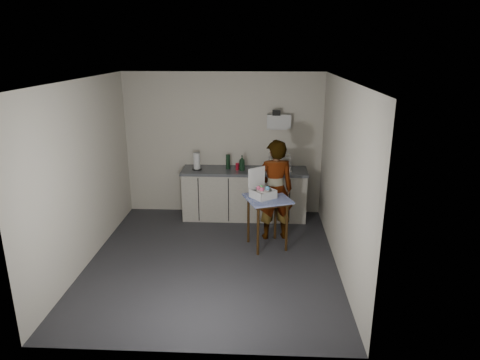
{
  "coord_description": "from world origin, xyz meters",
  "views": [
    {
      "loc": [
        0.68,
        -5.64,
        3.02
      ],
      "look_at": [
        0.38,
        0.45,
        1.11
      ],
      "focal_mm": 32.0,
      "sensor_mm": 36.0,
      "label": 1
    }
  ],
  "objects_px": {
    "side_table": "(268,204)",
    "soap_bottle": "(242,163)",
    "soda_can": "(237,166)",
    "kitchen_counter": "(244,195)",
    "standing_man": "(275,190)",
    "bakery_box": "(262,191)",
    "dish_rack": "(279,167)",
    "paper_towel": "(197,162)",
    "dark_bottle": "(228,162)"
  },
  "relations": [
    {
      "from": "kitchen_counter",
      "to": "dark_bottle",
      "type": "height_order",
      "value": "dark_bottle"
    },
    {
      "from": "kitchen_counter",
      "to": "side_table",
      "type": "distance_m",
      "value": 1.29
    },
    {
      "from": "dark_bottle",
      "to": "paper_towel",
      "type": "height_order",
      "value": "paper_towel"
    },
    {
      "from": "kitchen_counter",
      "to": "standing_man",
      "type": "height_order",
      "value": "standing_man"
    },
    {
      "from": "soap_bottle",
      "to": "dish_rack",
      "type": "distance_m",
      "value": 0.66
    },
    {
      "from": "dark_bottle",
      "to": "bakery_box",
      "type": "bearing_deg",
      "value": -63.21
    },
    {
      "from": "kitchen_counter",
      "to": "bakery_box",
      "type": "relative_size",
      "value": 5.02
    },
    {
      "from": "kitchen_counter",
      "to": "dish_rack",
      "type": "xyz_separation_m",
      "value": [
        0.61,
        -0.02,
        0.55
      ]
    },
    {
      "from": "standing_man",
      "to": "bakery_box",
      "type": "height_order",
      "value": "standing_man"
    },
    {
      "from": "standing_man",
      "to": "soda_can",
      "type": "height_order",
      "value": "standing_man"
    },
    {
      "from": "kitchen_counter",
      "to": "side_table",
      "type": "height_order",
      "value": "kitchen_counter"
    },
    {
      "from": "soap_bottle",
      "to": "dish_rack",
      "type": "xyz_separation_m",
      "value": [
        0.66,
        0.04,
        -0.07
      ]
    },
    {
      "from": "standing_man",
      "to": "side_table",
      "type": "bearing_deg",
      "value": 59.93
    },
    {
      "from": "dark_bottle",
      "to": "dish_rack",
      "type": "height_order",
      "value": "dish_rack"
    },
    {
      "from": "side_table",
      "to": "paper_towel",
      "type": "bearing_deg",
      "value": 117.14
    },
    {
      "from": "soap_bottle",
      "to": "standing_man",
      "type": "bearing_deg",
      "value": -55.17
    },
    {
      "from": "soap_bottle",
      "to": "soda_can",
      "type": "bearing_deg",
      "value": 153.35
    },
    {
      "from": "standing_man",
      "to": "kitchen_counter",
      "type": "bearing_deg",
      "value": -69.61
    },
    {
      "from": "kitchen_counter",
      "to": "soap_bottle",
      "type": "xyz_separation_m",
      "value": [
        -0.04,
        -0.06,
        0.62
      ]
    },
    {
      "from": "soap_bottle",
      "to": "paper_towel",
      "type": "relative_size",
      "value": 0.9
    },
    {
      "from": "soap_bottle",
      "to": "bakery_box",
      "type": "relative_size",
      "value": 0.62
    },
    {
      "from": "dark_bottle",
      "to": "side_table",
      "type": "bearing_deg",
      "value": -60.59
    },
    {
      "from": "standing_man",
      "to": "soap_bottle",
      "type": "height_order",
      "value": "standing_man"
    },
    {
      "from": "standing_man",
      "to": "dish_rack",
      "type": "xyz_separation_m",
      "value": [
        0.1,
        0.84,
        0.15
      ]
    },
    {
      "from": "dark_bottle",
      "to": "bakery_box",
      "type": "relative_size",
      "value": 0.59
    },
    {
      "from": "dark_bottle",
      "to": "paper_towel",
      "type": "bearing_deg",
      "value": -171.99
    },
    {
      "from": "side_table",
      "to": "soda_can",
      "type": "bearing_deg",
      "value": 94.08
    },
    {
      "from": "side_table",
      "to": "standing_man",
      "type": "distance_m",
      "value": 0.37
    },
    {
      "from": "paper_towel",
      "to": "dish_rack",
      "type": "height_order",
      "value": "paper_towel"
    },
    {
      "from": "soda_can",
      "to": "kitchen_counter",
      "type": "bearing_deg",
      "value": 6.97
    },
    {
      "from": "side_table",
      "to": "soap_bottle",
      "type": "relative_size",
      "value": 2.95
    },
    {
      "from": "side_table",
      "to": "dish_rack",
      "type": "relative_size",
      "value": 1.95
    },
    {
      "from": "soda_can",
      "to": "dark_bottle",
      "type": "xyz_separation_m",
      "value": [
        -0.17,
        0.06,
        0.07
      ]
    },
    {
      "from": "dark_bottle",
      "to": "paper_towel",
      "type": "relative_size",
      "value": 0.86
    },
    {
      "from": "side_table",
      "to": "soda_can",
      "type": "distance_m",
      "value": 1.32
    },
    {
      "from": "soap_bottle",
      "to": "dish_rack",
      "type": "height_order",
      "value": "dish_rack"
    },
    {
      "from": "soda_can",
      "to": "bakery_box",
      "type": "xyz_separation_m",
      "value": [
        0.44,
        -1.15,
        -0.06
      ]
    },
    {
      "from": "side_table",
      "to": "soap_bottle",
      "type": "xyz_separation_m",
      "value": [
        -0.44,
        1.14,
        0.34
      ]
    },
    {
      "from": "kitchen_counter",
      "to": "paper_towel",
      "type": "bearing_deg",
      "value": -177.69
    },
    {
      "from": "side_table",
      "to": "soap_bottle",
      "type": "height_order",
      "value": "soap_bottle"
    },
    {
      "from": "soda_can",
      "to": "bakery_box",
      "type": "bearing_deg",
      "value": -69.1
    },
    {
      "from": "standing_man",
      "to": "paper_towel",
      "type": "xyz_separation_m",
      "value": [
        -1.37,
        0.83,
        0.23
      ]
    },
    {
      "from": "side_table",
      "to": "paper_towel",
      "type": "distance_m",
      "value": 1.74
    },
    {
      "from": "soda_can",
      "to": "dish_rack",
      "type": "relative_size",
      "value": 0.29
    },
    {
      "from": "soda_can",
      "to": "bakery_box",
      "type": "distance_m",
      "value": 1.23
    },
    {
      "from": "side_table",
      "to": "standing_man",
      "type": "bearing_deg",
      "value": 50.54
    },
    {
      "from": "standing_man",
      "to": "soda_can",
      "type": "distance_m",
      "value": 1.07
    },
    {
      "from": "dish_rack",
      "to": "bakery_box",
      "type": "relative_size",
      "value": 0.93
    },
    {
      "from": "paper_towel",
      "to": "kitchen_counter",
      "type": "bearing_deg",
      "value": 2.31
    },
    {
      "from": "dark_bottle",
      "to": "kitchen_counter",
      "type": "bearing_deg",
      "value": -8.3
    }
  ]
}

